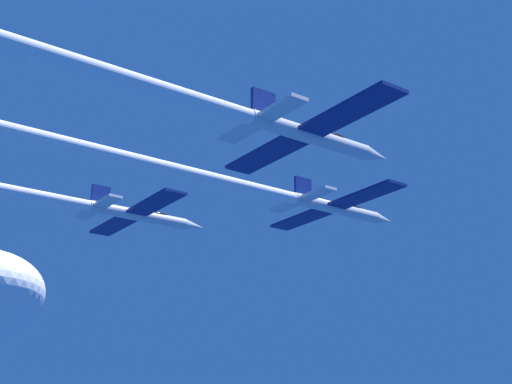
{
  "coord_description": "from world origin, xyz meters",
  "views": [
    {
      "loc": [
        41.94,
        -37.72,
        -17.56
      ],
      "look_at": [
        0.46,
        -7.91,
        0.43
      ],
      "focal_mm": 48.24,
      "sensor_mm": 36.0,
      "label": 1
    }
  ],
  "objects": [
    {
      "name": "jet_lead",
      "position": [
        0.46,
        -15.05,
        0.7
      ],
      "size": [
        15.12,
        52.51,
        2.5
      ],
      "color": "silver"
    }
  ]
}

